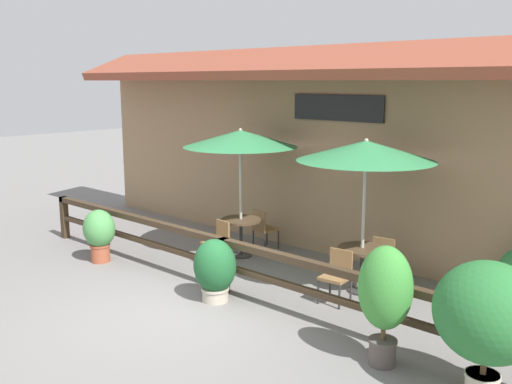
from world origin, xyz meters
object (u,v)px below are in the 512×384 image
Objects in this scene: potted_plant_entrance_palm at (215,268)px; chair_middle_wallside at (386,257)px; potted_plant_corner_fern at (99,232)px; patio_umbrella_middle at (366,151)px; dining_table_middle at (362,257)px; potted_plant_broad_leaf at (385,294)px; chair_near_streetside at (218,240)px; potted_plant_small_flowering at (488,315)px; patio_umbrella_near at (240,139)px; chair_near_wallside at (263,227)px; dining_table_near at (241,227)px; chair_middle_streetside at (337,274)px.

chair_middle_wallside is at bearing 58.17° from potted_plant_entrance_palm.
potted_plant_corner_fern is (-4.78, -2.69, 0.13)m from chair_middle_wallside.
patio_umbrella_middle reaches higher than dining_table_middle.
potted_plant_broad_leaf is at bearing -52.31° from dining_table_middle.
potted_plant_small_flowering reaches higher than chair_near_streetside.
patio_umbrella_near is 2.04m from chair_near_wallside.
chair_near_wallside is 0.33× the size of patio_umbrella_middle.
patio_umbrella_near reaches higher than potted_plant_entrance_palm.
patio_umbrella_near is at bearing 101.16° from chair_near_streetside.
potted_plant_entrance_palm is at bearing 179.28° from potted_plant_small_flowering.
potted_plant_corner_fern is (-1.80, -2.13, -0.01)m from dining_table_near.
chair_middle_streetside is at bearing 154.74° from potted_plant_small_flowering.
potted_plant_entrance_palm is at bearing -128.27° from patio_umbrella_middle.
dining_table_near is 2.79m from potted_plant_corner_fern.
dining_table_near is 1.00× the size of dining_table_middle.
potted_plant_small_flowering reaches higher than potted_plant_broad_leaf.
potted_plant_corner_fern reaches higher than chair_middle_streetside.
patio_umbrella_near reaches higher than potted_plant_broad_leaf.
potted_plant_broad_leaf is at bearing -52.31° from patio_umbrella_middle.
patio_umbrella_middle is at bearing 127.69° from potted_plant_broad_leaf.
chair_near_streetside and chair_middle_streetside have the same top height.
potted_plant_corner_fern is (-4.70, -2.04, -0.01)m from dining_table_middle.
potted_plant_broad_leaf is (1.56, -2.02, 0.33)m from dining_table_middle.
chair_near_wallside reaches higher than dining_table_middle.
chair_near_streetside is at bearing 134.47° from potted_plant_entrance_palm.
potted_plant_entrance_palm reaches higher than dining_table_near.
potted_plant_small_flowering is (5.67, -1.41, 0.54)m from chair_near_streetside.
potted_plant_small_flowering is at bearing 162.56° from chair_near_wallside.
chair_near_streetside is at bearing 99.24° from chair_near_wallside.
potted_plant_small_flowering reaches higher than dining_table_near.
dining_table_near is at bearing 49.84° from potted_plant_corner_fern.
potted_plant_corner_fern is 6.27m from potted_plant_broad_leaf.
patio_umbrella_near is 3.18× the size of dining_table_middle.
chair_middle_streetside is 0.81× the size of potted_plant_corner_fern.
chair_middle_wallside is at bearing 135.67° from potted_plant_small_flowering.
potted_plant_broad_leaf reaches higher than chair_near_streetside.
patio_umbrella_middle is 2.93m from potted_plant_broad_leaf.
chair_near_streetside is 3.50m from patio_umbrella_middle.
potted_plant_broad_leaf is at bearing 0.22° from potted_plant_corner_fern.
potted_plant_corner_fern is at bearing -132.78° from chair_near_streetside.
chair_near_streetside is at bearing 38.48° from potted_plant_corner_fern.
potted_plant_entrance_palm is at bearing 48.81° from chair_middle_wallside.
potted_plant_small_flowering is at bearing -30.58° from chair_middle_streetside.
potted_plant_broad_leaf is at bearing -45.51° from chair_middle_streetside.
potted_plant_corner_fern is at bearing -178.28° from potted_plant_entrance_palm.
patio_umbrella_middle is 2.03m from chair_middle_wallside.
potted_plant_small_flowering reaches higher than potted_plant_corner_fern.
chair_near_wallside is at bearing 116.39° from potted_plant_entrance_palm.
potted_plant_small_flowering is (1.24, 0.02, 0.07)m from potted_plant_broad_leaf.
patio_umbrella_middle is 2.53× the size of potted_plant_entrance_palm.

